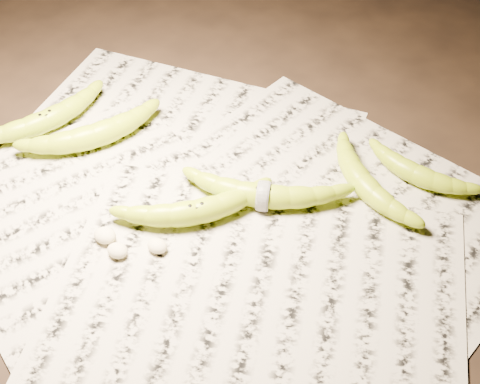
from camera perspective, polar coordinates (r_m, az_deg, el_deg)
The scene contains 12 objects.
ground at distance 1.00m, azimuth -1.23°, elevation -2.51°, with size 3.00×3.00×0.00m, color black.
newspaper_patch at distance 1.01m, azimuth -2.16°, elevation -1.49°, with size 0.90×0.70×0.01m, color #B9B29F.
banana_left_a at distance 1.18m, azimuth -16.24°, elevation 6.02°, with size 0.22×0.06×0.04m, color #ABC118, non-canonical shape.
banana_left_b at distance 1.13m, azimuth -12.31°, elevation 4.88°, with size 0.21×0.07×0.04m, color #ABC118, non-canonical shape.
banana_center at distance 0.98m, azimuth -3.77°, elevation -1.57°, with size 0.21×0.06×0.04m, color #ABC118, non-canonical shape.
banana_taped at distance 1.00m, azimuth 2.01°, elevation -0.19°, with size 0.23×0.06×0.04m, color #ABC118, non-canonical shape.
banana_upper_a at distance 1.04m, azimuth 10.40°, elevation 0.98°, with size 0.19×0.06×0.04m, color #ABC118, non-canonical shape.
banana_upper_b at distance 1.08m, azimuth 14.78°, elevation 1.66°, with size 0.16×0.05×0.03m, color #ABC118, non-canonical shape.
measuring_tape at distance 1.00m, azimuth 2.01°, elevation -0.19°, with size 0.05×0.05×0.00m, color white.
flesh_chunk_a at distance 0.98m, azimuth -11.48°, elevation -3.50°, with size 0.03×0.03×0.02m, color beige.
flesh_chunk_b at distance 0.96m, azimuth -10.45°, elevation -4.78°, with size 0.03×0.03×0.02m, color beige.
flesh_chunk_c at distance 0.96m, azimuth -7.09°, elevation -4.45°, with size 0.03×0.02×0.02m, color beige.
Camera 1 is at (0.35, -0.57, 0.75)m, focal length 50.00 mm.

